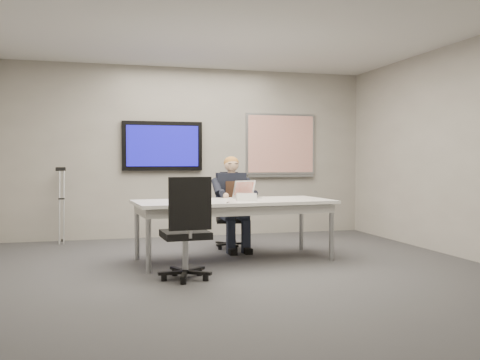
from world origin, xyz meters
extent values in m
cube|color=#3A3A3C|center=(0.00, 0.00, 0.00)|extent=(6.00, 6.00, 0.02)
cube|color=silver|center=(0.00, 0.00, 2.80)|extent=(6.00, 6.00, 0.02)
cube|color=gray|center=(0.00, 3.00, 1.40)|extent=(6.00, 0.02, 2.80)
cube|color=gray|center=(0.00, -3.00, 1.40)|extent=(6.00, 0.02, 2.80)
cube|color=gray|center=(3.00, 0.00, 1.40)|extent=(0.02, 6.00, 2.80)
cube|color=white|center=(0.12, 0.70, 0.74)|extent=(2.53, 1.20, 0.04)
cube|color=#BAB9B5|center=(0.12, 0.70, 0.66)|extent=(2.42, 1.09, 0.10)
cylinder|color=#92959A|center=(-1.00, 0.19, 0.36)|extent=(0.06, 0.06, 0.72)
cylinder|color=#92959A|center=(1.30, 0.35, 0.36)|extent=(0.06, 0.06, 0.72)
cylinder|color=#92959A|center=(-1.06, 1.05, 0.36)|extent=(0.06, 0.06, 0.72)
cylinder|color=#92959A|center=(1.24, 1.21, 0.36)|extent=(0.06, 0.06, 0.72)
cube|color=black|center=(-0.50, 2.95, 1.50)|extent=(1.30, 0.08, 0.80)
cube|color=#0F0C85|center=(-0.50, 2.90, 1.50)|extent=(1.16, 0.01, 0.66)
cube|color=#92959A|center=(1.55, 2.98, 1.55)|extent=(1.25, 0.04, 1.05)
cube|color=white|center=(1.55, 2.95, 1.55)|extent=(1.18, 0.01, 0.98)
cube|color=#92959A|center=(1.55, 2.94, 1.00)|extent=(1.18, 0.05, 0.04)
cylinder|color=#92959A|center=(0.31, 1.62, 0.25)|extent=(0.05, 0.05, 0.32)
cube|color=black|center=(0.31, 1.62, 0.41)|extent=(0.47, 0.47, 0.06)
cube|color=black|center=(0.34, 1.81, 0.70)|extent=(0.37, 0.11, 0.46)
cylinder|color=#92959A|center=(-0.65, -0.23, 0.29)|extent=(0.06, 0.06, 0.37)
cube|color=black|center=(-0.65, -0.23, 0.48)|extent=(0.50, 0.50, 0.07)
cube|color=black|center=(-0.64, -0.46, 0.82)|extent=(0.44, 0.08, 0.54)
cube|color=black|center=(0.31, 1.59, 0.81)|extent=(0.42, 0.26, 0.56)
cube|color=#362116|center=(0.31, 1.47, 0.83)|extent=(0.21, 0.03, 0.27)
sphere|color=tan|center=(0.31, 1.56, 1.20)|extent=(0.20, 0.20, 0.20)
ellipsoid|color=#975D26|center=(0.31, 1.58, 1.23)|extent=(0.21, 0.21, 0.18)
cube|color=silver|center=(0.36, 0.92, 0.77)|extent=(0.39, 0.33, 0.02)
cube|color=black|center=(0.36, 0.91, 0.78)|extent=(0.32, 0.24, 0.00)
cube|color=silver|center=(0.36, 1.07, 0.88)|extent=(0.34, 0.18, 0.22)
cube|color=red|center=(0.36, 1.06, 0.89)|extent=(0.29, 0.15, 0.18)
cylinder|color=black|center=(-0.06, 0.31, 0.77)|extent=(0.06, 0.12, 0.01)
camera|label=1|loc=(-1.57, -5.80, 1.25)|focal=40.00mm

